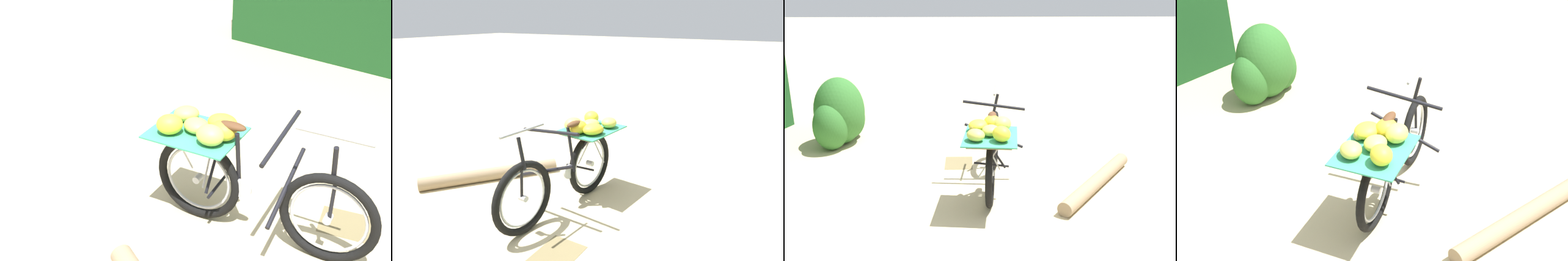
# 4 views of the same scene
# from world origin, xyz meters

# --- Properties ---
(ground_plane) EXTENTS (60.00, 60.00, 0.00)m
(ground_plane) POSITION_xyz_m (0.00, 0.00, 0.00)
(ground_plane) COLOR #C6B284
(bicycle) EXTENTS (1.80, 0.73, 1.03)m
(bicycle) POSITION_xyz_m (0.10, 0.30, 0.52)
(bicycle) COLOR black
(bicycle) RESTS_ON ground_plane
(fallen_log) EXTENTS (1.44, 1.16, 0.16)m
(fallen_log) POSITION_xyz_m (0.10, -0.91, 0.08)
(fallen_log) COLOR #937A5B
(fallen_log) RESTS_ON ground_plane
(shrub_cluster) EXTENTS (1.03, 0.71, 0.98)m
(shrub_cluster) POSITION_xyz_m (1.72, 2.44, 0.43)
(shrub_cluster) COLOR #2D6628
(shrub_cluster) RESTS_ON ground_plane
(leaf_litter_patch) EXTENTS (0.44, 0.36, 0.01)m
(leaf_litter_patch) POSITION_xyz_m (0.89, 0.69, 0.00)
(leaf_litter_patch) COLOR olive
(leaf_litter_patch) RESTS_ON ground_plane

